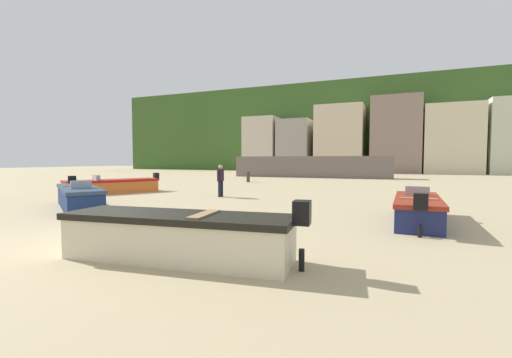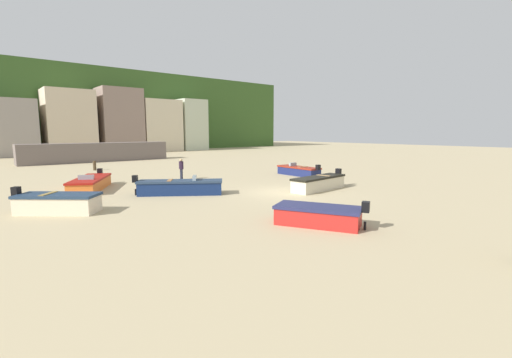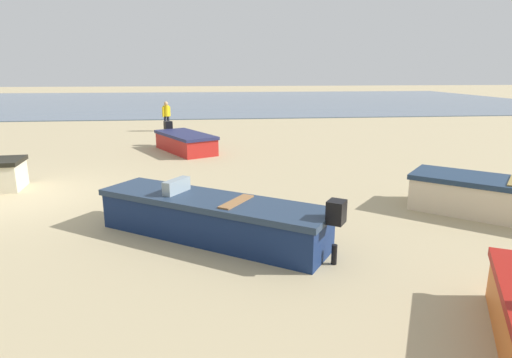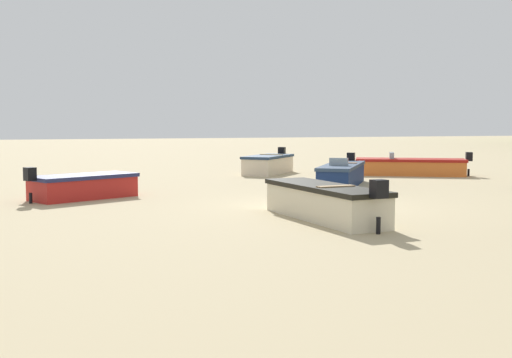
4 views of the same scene
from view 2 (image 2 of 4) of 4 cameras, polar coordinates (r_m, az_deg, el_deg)
ground_plane at (r=21.28m, az=4.40°, el=-2.17°), size 160.00×160.00×0.00m
headland_hill at (r=82.44m, az=-29.85°, el=9.40°), size 90.00×32.00×14.88m
harbor_pier at (r=46.76m, az=-24.42°, el=3.99°), size 16.76×2.40×2.27m
townhouse_centre_left at (r=62.75m, az=-34.53°, el=6.87°), size 5.05×6.85×8.28m
townhouse_centre at (r=63.29m, az=-28.17°, el=8.14°), size 7.03×5.79×10.11m
townhouse_centre_right at (r=65.24m, az=-21.32°, el=8.83°), size 6.73×5.54×10.89m
townhouse_right at (r=68.05m, az=-15.62°, el=8.36°), size 7.06×6.04×9.35m
townhouse_far_right at (r=70.59m, az=-10.64°, el=8.64°), size 5.06×5.22×9.73m
boat_orange_0 at (r=24.48m, az=-25.40°, el=-0.66°), size 3.73×5.05×1.08m
boat_cream_1 at (r=18.18m, az=-29.61°, el=-3.45°), size 3.56×3.34×1.20m
boat_navy_2 at (r=29.43m, az=6.97°, el=1.34°), size 1.38×4.38×1.07m
boat_red_3 at (r=14.01m, az=10.15°, el=-5.87°), size 2.79×3.59×1.09m
boat_navy_4 at (r=20.87m, az=-12.27°, el=-1.31°), size 4.70×3.74×1.16m
boat_cream_5 at (r=22.32m, az=10.23°, el=-0.65°), size 4.67×1.67×1.19m
mooring_post_near_water at (r=36.42m, az=-24.84°, el=2.00°), size 0.29×0.29×0.90m
beach_walker_distant at (r=27.24m, az=-12.10°, el=1.89°), size 0.39×0.54×1.62m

